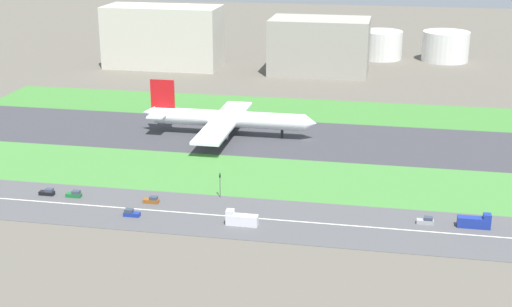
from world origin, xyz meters
name	(u,v)px	position (x,y,z in m)	size (l,w,h in m)	color
ground_plane	(306,140)	(0.00, 0.00, 0.00)	(800.00, 800.00, 0.00)	#5B564C
runway	(306,140)	(0.00, 0.00, 0.05)	(280.00, 46.00, 0.10)	#38383D
grass_median_north	(319,111)	(0.00, 41.00, 0.05)	(280.00, 36.00, 0.10)	#3D7A33
grass_median_south	(290,179)	(0.00, -41.00, 0.05)	(280.00, 36.00, 0.10)	#427F38
highway	(272,220)	(0.00, -73.00, 0.05)	(280.00, 28.00, 0.10)	#4C4C4F
highway_centerline	(272,219)	(0.00, -73.00, 0.11)	(266.00, 0.50, 0.01)	silver
airliner	(225,119)	(-30.17, 0.00, 6.23)	(65.00, 56.00, 19.70)	white
car_1	(152,200)	(-35.22, -68.00, 0.92)	(4.40, 1.80, 2.00)	brown
car_2	(47,192)	(-66.84, -68.00, 0.92)	(4.40, 1.80, 2.00)	black
truck_0	(475,222)	(52.67, -68.00, 1.67)	(8.40, 2.50, 4.00)	navy
truck_1	(241,219)	(-7.34, -78.00, 1.67)	(8.40, 2.50, 4.00)	silver
car_6	(74,194)	(-58.53, -68.00, 0.92)	(4.40, 1.80, 2.00)	#19662D
car_3	(426,221)	(40.30, -68.00, 0.92)	(4.40, 1.80, 2.00)	#99999E
car_4	(131,213)	(-37.66, -78.00, 0.92)	(4.40, 1.80, 2.00)	navy
traffic_light	(220,183)	(-17.32, -60.01, 4.29)	(0.36, 0.50, 7.20)	#4C4C51
terminal_building	(163,37)	(-90.00, 114.00, 15.91)	(59.78, 25.54, 31.82)	beige
hangar_building	(319,46)	(-8.18, 114.00, 13.81)	(49.13, 29.15, 27.61)	#9E998E
fuel_tank_west	(338,41)	(-2.73, 159.00, 8.77)	(17.34, 17.34, 17.55)	silver
fuel_tank_centre	(381,45)	(21.10, 159.00, 7.68)	(23.55, 23.55, 15.37)	silver
fuel_tank_east	(445,46)	(56.06, 159.00, 8.06)	(25.13, 25.13, 16.11)	silver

